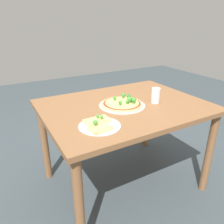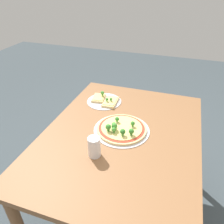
# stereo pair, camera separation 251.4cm
# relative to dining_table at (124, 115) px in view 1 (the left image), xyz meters

# --- Properties ---
(ground_plane) EXTENTS (8.00, 8.00, 0.00)m
(ground_plane) POSITION_rel_dining_table_xyz_m (0.00, 0.00, -0.67)
(ground_plane) COLOR #3D474C
(dining_table) EXTENTS (1.25, 0.95, 0.77)m
(dining_table) POSITION_rel_dining_table_xyz_m (0.00, 0.00, 0.00)
(dining_table) COLOR brown
(dining_table) RESTS_ON ground_plane
(pizza_tray_whole) EXTENTS (0.36, 0.36, 0.07)m
(pizza_tray_whole) POSITION_rel_dining_table_xyz_m (-0.02, -0.01, 0.11)
(pizza_tray_whole) COLOR silver
(pizza_tray_whole) RESTS_ON dining_table
(pizza_tray_slice) EXTENTS (0.27, 0.27, 0.06)m
(pizza_tray_slice) POSITION_rel_dining_table_xyz_m (-0.34, -0.23, 0.10)
(pizza_tray_slice) COLOR silver
(pizza_tray_slice) RESTS_ON dining_table
(drinking_cup) EXTENTS (0.07, 0.07, 0.12)m
(drinking_cup) POSITION_rel_dining_table_xyz_m (0.23, -0.08, 0.15)
(drinking_cup) COLOR white
(drinking_cup) RESTS_ON dining_table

